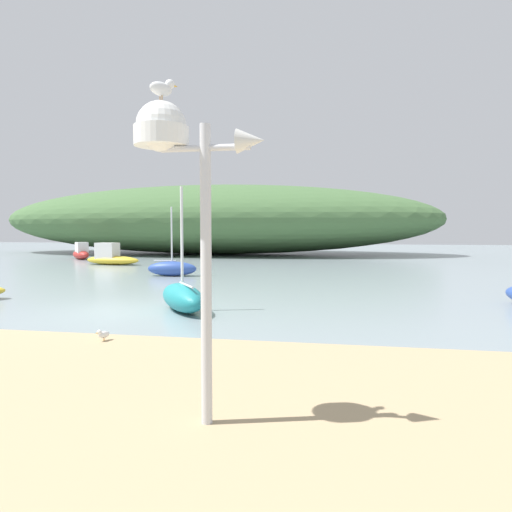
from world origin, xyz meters
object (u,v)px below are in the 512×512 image
mast_structure (175,153)px  motorboat_near_shore (81,253)px  seagull_on_radar (162,88)px  sailboat_mid_channel (172,268)px  sailboat_outer_mooring (182,297)px  seagull_upper_strand (103,334)px  motorboat_west_reach (111,257)px

mast_structure → motorboat_near_shore: bearing=122.9°
mast_structure → seagull_on_radar: 0.71m
sailboat_mid_channel → motorboat_near_shore: bearing=136.7°
mast_structure → seagull_on_radar: (-0.14, 0.01, 0.70)m
sailboat_outer_mooring → motorboat_near_shore: bearing=127.3°
mast_structure → seagull_upper_strand: size_ratio=11.20×
sailboat_outer_mooring → motorboat_west_reach: (-10.31, 15.36, 0.10)m
seagull_on_radar → motorboat_west_reach: size_ratio=0.08×
seagull_on_radar → sailboat_outer_mooring: seagull_on_radar is taller
seagull_on_radar → motorboat_near_shore: (-17.71, 27.58, -3.35)m
motorboat_near_shore → mast_structure: bearing=-57.1°
sailboat_outer_mooring → motorboat_near_shore: sailboat_outer_mooring is taller
motorboat_west_reach → mast_structure: bearing=-60.6°
sailboat_outer_mooring → sailboat_mid_channel: sailboat_outer_mooring is taller
sailboat_outer_mooring → motorboat_near_shore: 25.10m
seagull_on_radar → motorboat_west_reach: seagull_on_radar is taller
seagull_on_radar → sailboat_mid_channel: size_ratio=0.10×
mast_structure → motorboat_west_reach: mast_structure is taller
mast_structure → sailboat_mid_channel: size_ratio=1.03×
mast_structure → motorboat_west_reach: 26.52m
motorboat_near_shore → seagull_on_radar: bearing=-57.3°
sailboat_outer_mooring → motorboat_near_shore: size_ratio=1.27×
mast_structure → sailboat_mid_channel: 18.22m
motorboat_near_shore → seagull_upper_strand: 28.71m
mast_structure → sailboat_mid_channel: (-6.42, 16.83, -2.76)m
sailboat_mid_channel → motorboat_near_shore: sailboat_mid_channel is taller
mast_structure → seagull_upper_strand: (-2.66, 3.24, -2.81)m
sailboat_mid_channel → motorboat_near_shore: size_ratio=1.23×
motorboat_near_shore → sailboat_outer_mooring: bearing=-52.7°
motorboat_west_reach → seagull_upper_strand: 22.28m
sailboat_mid_channel → seagull_on_radar: bearing=-69.5°
seagull_on_radar → seagull_upper_strand: 5.39m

